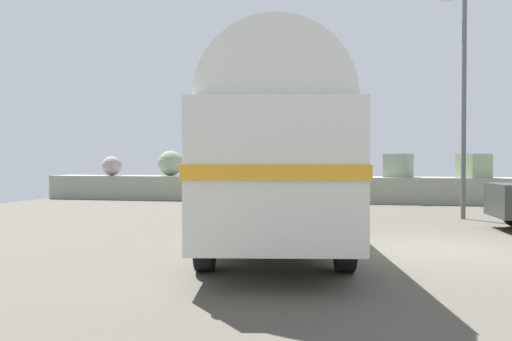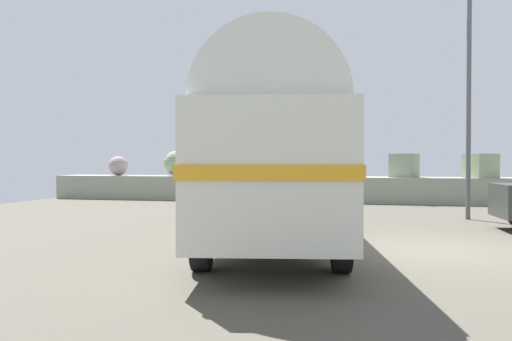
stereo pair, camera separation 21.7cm
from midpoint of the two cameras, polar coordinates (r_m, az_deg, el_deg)
name	(u,v)px [view 1 (the left image)]	position (r m, az deg, el deg)	size (l,w,h in m)	color
ground	(432,250)	(10.90, 18.33, -8.32)	(32.00, 26.00, 0.02)	#4F4B40
breakwater	(394,186)	(22.54, 14.74, -1.67)	(31.36, 1.99, 2.49)	gray
vintage_coach	(274,148)	(10.76, 1.40, 2.52)	(3.87, 8.87, 3.70)	black
lamp_post	(462,90)	(16.97, 21.47, 8.25)	(0.73, 0.75, 7.02)	#5B5B60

